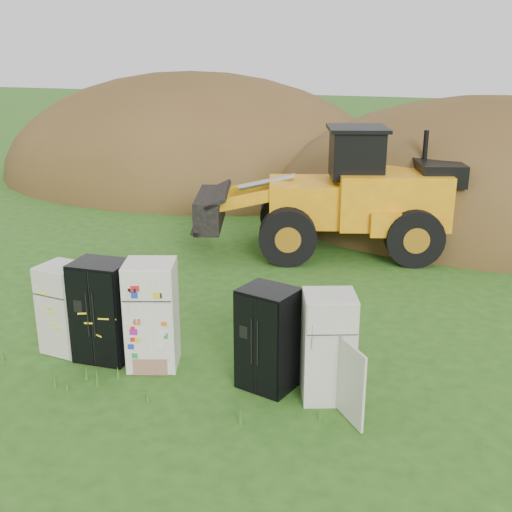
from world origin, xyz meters
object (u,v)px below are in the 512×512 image
Objects in this scene: fridge_sticker at (152,315)px; wheel_loader at (323,191)px; fridge_black_right at (268,338)px; fridge_leftmost at (65,308)px; fridge_open_door at (328,347)px; fridge_black_side at (103,311)px.

wheel_loader reaches higher than fridge_sticker.
fridge_black_right is 7.19m from wheel_loader.
fridge_leftmost is 0.94× the size of fridge_open_door.
fridge_black_right is (3.76, -0.05, 0.03)m from fridge_leftmost.
fridge_open_door is at bearing 5.35° from fridge_leftmost.
fridge_open_door is (3.01, -0.06, -0.07)m from fridge_sticker.
fridge_sticker is at bearing -0.24° from fridge_black_side.
fridge_black_right is at bearing 158.86° from fridge_open_door.
fridge_black_right is at bearing -19.84° from fridge_sticker.
fridge_open_door is 0.25× the size of wheel_loader.
fridge_sticker is 1.08× the size of fridge_open_door.
fridge_black_side is 0.92m from fridge_sticker.
fridge_leftmost is 4.72m from fridge_open_door.
fridge_black_side is at bearing -124.43° from wheel_loader.
fridge_black_side is at bearing 159.39° from fridge_open_door.
fridge_black_right is 0.97× the size of fridge_open_door.
fridge_leftmost is 0.96× the size of fridge_black_right.
fridge_black_side is 0.95× the size of fridge_sticker.
fridge_sticker is at bearing -117.47° from wheel_loader.
fridge_leftmost is 3.76m from fridge_black_right.
fridge_black_side is 1.03× the size of fridge_open_door.
fridge_open_door is at bearing -2.85° from fridge_black_side.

